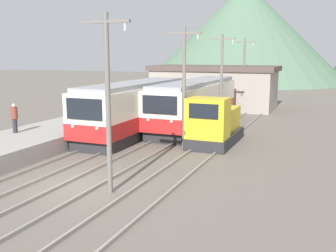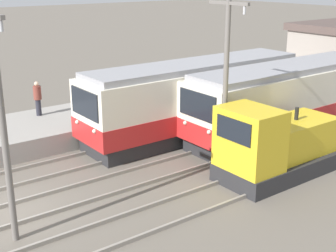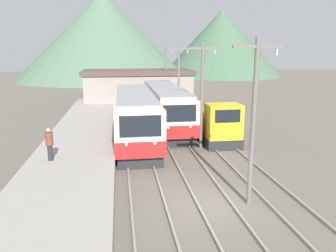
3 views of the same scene
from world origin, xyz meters
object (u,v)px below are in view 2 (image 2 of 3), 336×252
commuter_train_center (301,99)px  catenary_mast_near (2,119)px  commuter_train_left (196,101)px  catenary_mast_mid (226,79)px  shunting_locomotive (275,147)px  person_on_platform (38,97)px

commuter_train_center → catenary_mast_near: size_ratio=1.97×
commuter_train_left → catenary_mast_mid: bearing=-27.3°
shunting_locomotive → catenary_mast_mid: (-1.49, -1.36, 2.59)m
commuter_train_left → commuter_train_center: size_ratio=0.89×
catenary_mast_mid → commuter_train_left: bearing=152.7°
shunting_locomotive → person_on_platform: size_ratio=3.08×
catenary_mast_near → catenary_mast_mid: bearing=90.0°
catenary_mast_mid → catenary_mast_near: bearing=-90.0°
commuter_train_left → shunting_locomotive: bearing=-8.4°
catenary_mast_near → catenary_mast_mid: size_ratio=1.00×
catenary_mast_near → catenary_mast_mid: (0.00, 8.47, 0.00)m
person_on_platform → catenary_mast_near: bearing=-26.5°
catenary_mast_mid → commuter_train_center: bearing=102.7°
commuter_train_center → person_on_platform: size_ratio=8.01×
commuter_train_left → person_on_platform: commuter_train_left is taller
commuter_train_center → catenary_mast_near: 15.39m
commuter_train_left → shunting_locomotive: commuter_train_left is taller
person_on_platform → commuter_train_center: bearing=55.1°
commuter_train_left → commuter_train_center: (2.80, 4.47, -0.04)m
catenary_mast_mid → person_on_platform: catenary_mast_mid is taller
shunting_locomotive → person_on_platform: 11.79m
commuter_train_center → catenary_mast_near: bearing=-84.3°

